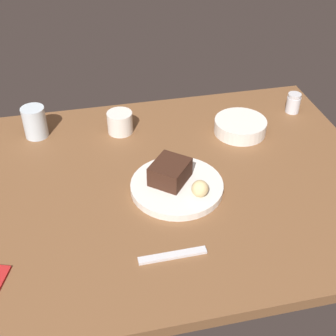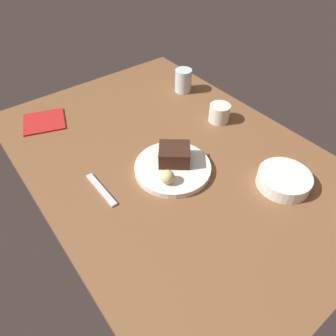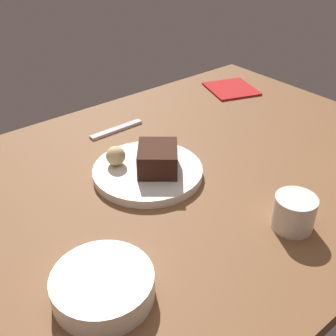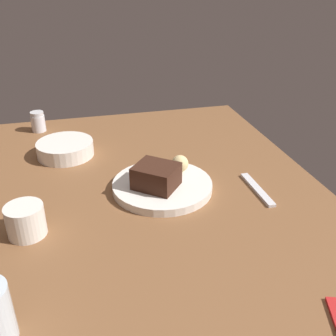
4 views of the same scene
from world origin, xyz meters
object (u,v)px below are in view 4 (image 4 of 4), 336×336
object	(u,v)px
bread_roll	(180,164)
dessert_spoon	(258,190)
chocolate_cake_slice	(156,176)
salt_shaker	(38,122)
side_bowl	(65,149)
dessert_plate	(162,186)
coffee_cup	(26,221)

from	to	relation	value
bread_roll	dessert_spoon	distance (cm)	19.75
chocolate_cake_slice	salt_shaker	size ratio (longest dim) A/B	1.48
bread_roll	side_bowl	world-z (taller)	bread_roll
dessert_plate	bread_roll	world-z (taller)	bread_roll
chocolate_cake_slice	dessert_spoon	xyz separation A→B (cm)	(-5.12, -23.28, -4.18)
bread_roll	chocolate_cake_slice	bearing A→B (deg)	128.71
dessert_plate	chocolate_cake_slice	bearing A→B (deg)	128.72
dessert_plate	dessert_spoon	world-z (taller)	dessert_plate
chocolate_cake_slice	coffee_cup	distance (cm)	29.46
side_bowl	dessert_spoon	distance (cm)	53.27
coffee_cup	bread_roll	bearing A→B (deg)	-67.34
coffee_cup	chocolate_cake_slice	bearing A→B (deg)	-72.33
chocolate_cake_slice	dessert_spoon	distance (cm)	24.20
bread_roll	dessert_spoon	xyz separation A→B (cm)	(-10.91, -16.06, -3.64)
chocolate_cake_slice	dessert_plate	bearing A→B (deg)	-51.28
coffee_cup	dessert_spoon	distance (cm)	51.54
salt_shaker	bread_roll	bearing A→B (deg)	-139.10
chocolate_cake_slice	salt_shaker	distance (cm)	54.05
chocolate_cake_slice	dessert_spoon	size ratio (longest dim) A/B	0.62
bread_roll	dessert_spoon	size ratio (longest dim) A/B	0.28
bread_roll	salt_shaker	bearing A→B (deg)	40.90
dessert_plate	dessert_spoon	size ratio (longest dim) A/B	1.57
salt_shaker	dessert_spoon	xyz separation A→B (cm)	(-51.42, -51.15, -2.78)
bread_roll	salt_shaker	world-z (taller)	salt_shaker
dessert_plate	side_bowl	xyz separation A→B (cm)	(24.50, 21.74, 1.10)
dessert_plate	coffee_cup	size ratio (longest dim) A/B	3.13
bread_roll	salt_shaker	size ratio (longest dim) A/B	0.66
bread_roll	coffee_cup	xyz separation A→B (cm)	(-14.72, 35.26, -0.78)
salt_shaker	side_bowl	xyz separation A→B (cm)	(-20.40, -7.86, -1.08)
dessert_plate	bread_roll	size ratio (longest dim) A/B	5.59
bread_roll	dessert_spoon	world-z (taller)	bread_roll
dessert_plate	bread_roll	distance (cm)	7.65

